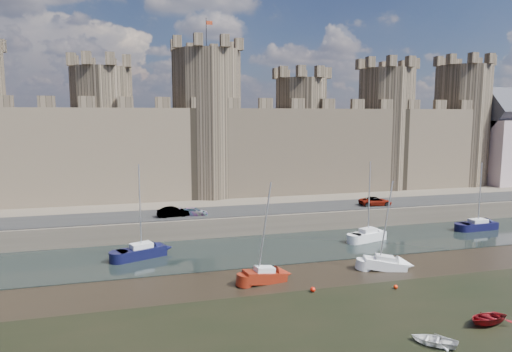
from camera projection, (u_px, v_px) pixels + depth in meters
The scene contains 16 objects.
water_channel at pixel (225, 252), 51.58m from camera, with size 160.00×12.00×0.08m, color black.
quay at pixel (188, 191), 85.88m from camera, with size 160.00×60.00×2.50m, color #4C443A.
road at pixel (210, 212), 60.82m from camera, with size 160.00×7.00×0.10m, color black.
castle at pixel (191, 139), 72.87m from camera, with size 108.50×11.00×29.00m.
car_1 at pixel (173, 212), 58.10m from camera, with size 1.41×4.04×1.33m, color gray.
car_2 at pixel (193, 212), 58.87m from camera, with size 1.51×3.73×1.08m, color gray.
car_3 at pixel (375, 201), 65.43m from camera, with size 2.14×4.65×1.29m, color gray.
sailboat_1 at pixel (141, 251), 49.32m from camera, with size 5.46×3.72×10.19m.
sailboat_2 at pixel (368, 235), 56.10m from camera, with size 4.86×2.93×9.82m.
sailboat_3 at pixel (478, 225), 61.59m from camera, with size 5.27×2.26×9.08m.
sailboat_4 at pixel (265, 275), 42.19m from camera, with size 4.24×2.22×9.42m.
sailboat_5 at pixel (385, 263), 45.76m from camera, with size 4.47×2.75×9.02m.
dinghy_2 at pixel (434, 340), 30.70m from camera, with size 2.13×0.62×2.98m, color silver.
dinghy_4 at pixel (486, 320), 33.71m from camera, with size 2.50×0.72×3.50m, color maroon.
buoy_1 at pixel (313, 290), 39.92m from camera, with size 0.45×0.45×0.45m, color red.
buoy_3 at pixel (396, 287), 40.65m from camera, with size 0.38×0.38×0.38m, color red.
Camera 1 is at (-9.62, -25.20, 15.31)m, focal length 32.00 mm.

